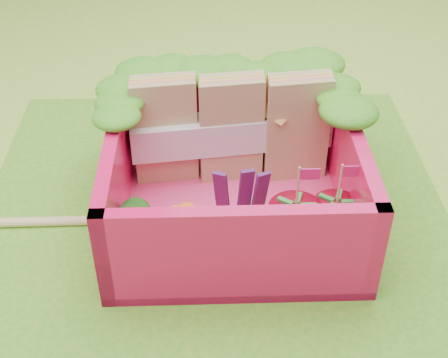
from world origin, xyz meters
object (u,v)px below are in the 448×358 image
object	(u,v)px
bento_box	(234,175)
strawberry_right	(335,221)
broccoli	(136,223)
chopsticks	(8,223)
strawberry_left	(294,227)
sandwich_stack	(232,129)

from	to	relation	value
bento_box	strawberry_right	xyz separation A→B (m)	(0.50, -0.27, -0.10)
broccoli	strawberry_right	xyz separation A→B (m)	(1.00, 0.05, -0.05)
broccoli	chopsticks	xyz separation A→B (m)	(-0.73, 0.27, -0.21)
broccoli	strawberry_right	bearing A→B (deg)	2.72
broccoli	strawberry_left	size ratio (longest dim) A/B	0.63
sandwich_stack	chopsticks	world-z (taller)	sandwich_stack
broccoli	chopsticks	size ratio (longest dim) A/B	0.13
bento_box	chopsticks	bearing A→B (deg)	-177.56
strawberry_right	chopsticks	world-z (taller)	strawberry_right
bento_box	sandwich_stack	xyz separation A→B (m)	(0.01, 0.32, 0.08)
bento_box	strawberry_left	world-z (taller)	strawberry_left
sandwich_stack	strawberry_right	distance (m)	0.79
strawberry_left	bento_box	bearing A→B (deg)	131.34
broccoli	strawberry_left	xyz separation A→B (m)	(0.78, -0.00, -0.04)
broccoli	sandwich_stack	bearing A→B (deg)	52.02
broccoli	chopsticks	bearing A→B (deg)	159.82
strawberry_left	chopsticks	world-z (taller)	strawberry_left
sandwich_stack	chopsticks	size ratio (longest dim) A/B	0.47
bento_box	chopsticks	distance (m)	1.26
broccoli	bento_box	bearing A→B (deg)	32.96
strawberry_left	broccoli	bearing A→B (deg)	179.66
sandwich_stack	strawberry_left	bearing A→B (deg)	-66.45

